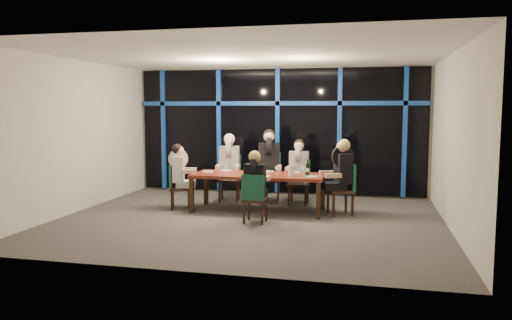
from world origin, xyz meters
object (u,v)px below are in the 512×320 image
object	(u,v)px
dining_table	(258,177)
chair_end_left	(176,184)
chair_far_right	(299,179)
diner_end_right	(341,166)
water_pitcher	(291,171)
diner_far_left	(229,157)
chair_near_mid	(254,196)
diner_far_mid	(269,155)
diner_end_left	(180,167)
chair_end_right	(345,186)
diner_near_mid	(255,176)
diner_far_right	(299,162)
wine_bottle	(307,169)
chair_far_mid	(269,174)
chair_far_left	(230,175)

from	to	relation	value
dining_table	chair_end_left	distance (m)	1.69
chair_far_right	dining_table	bearing A→B (deg)	-124.55
diner_end_right	water_pitcher	size ratio (longest dim) A/B	4.90
water_pitcher	diner_far_left	bearing A→B (deg)	155.82
chair_near_mid	water_pitcher	bearing A→B (deg)	-118.25
diner_far_mid	diner_end_left	distance (m)	1.95
chair_far_right	diner_end_left	distance (m)	2.55
diner_far_left	diner_far_mid	bearing A→B (deg)	-6.69
chair_end_right	diner_near_mid	xyz separation A→B (m)	(-1.53, -1.05, 0.30)
diner_end_left	diner_end_right	distance (m)	3.22
diner_far_right	chair_near_mid	bearing A→B (deg)	-104.43
diner_far_left	wine_bottle	size ratio (longest dim) A/B	3.05
chair_far_mid	water_pitcher	distance (m)	1.36
diner_far_mid	wine_bottle	world-z (taller)	diner_far_mid
diner_end_left	chair_end_left	bearing A→B (deg)	90.00
diner_far_left	wine_bottle	world-z (taller)	diner_far_left
diner_far_right	diner_end_left	xyz separation A→B (m)	(-2.28, -1.00, -0.04)
diner_far_right	diner_end_right	distance (m)	1.25
wine_bottle	diner_far_right	bearing A→B (deg)	107.91
diner_end_left	chair_far_mid	bearing A→B (deg)	-72.23
chair_end_left	water_pitcher	xyz separation A→B (m)	(2.35, 0.02, 0.34)
chair_far_right	diner_near_mid	distance (m)	2.03
diner_end_right	dining_table	bearing A→B (deg)	-109.89
chair_far_right	chair_end_right	world-z (taller)	chair_end_right
chair_end_right	diner_far_right	distance (m)	1.34
diner_end_right	diner_end_left	bearing A→B (deg)	-108.80
chair_near_mid	diner_far_left	distance (m)	2.27
chair_far_mid	diner_near_mid	size ratio (longest dim) A/B	1.25
chair_far_mid	chair_near_mid	bearing A→B (deg)	-95.75
diner_far_right	wine_bottle	xyz separation A→B (m)	(0.30, -0.94, -0.03)
water_pitcher	chair_end_left	bearing A→B (deg)	-169.64
chair_end_right	diner_end_left	bearing A→B (deg)	-108.33
chair_far_left	diner_end_right	xyz separation A→B (m)	(2.49, -0.95, 0.38)
dining_table	chair_far_mid	size ratio (longest dim) A/B	2.39
water_pitcher	diner_end_left	bearing A→B (deg)	-170.22
water_pitcher	chair_end_right	bearing A→B (deg)	21.51
diner_far_right	diner_end_left	bearing A→B (deg)	-155.71
chair_far_left	water_pitcher	world-z (taller)	chair_far_left
diner_end_left	wine_bottle	bearing A→B (deg)	-106.49
chair_end_left	wine_bottle	size ratio (longest dim) A/B	2.79
chair_end_left	dining_table	bearing A→B (deg)	-103.17
chair_far_right	diner_far_right	xyz separation A→B (m)	(-0.00, -0.08, 0.38)
diner_far_right	wine_bottle	size ratio (longest dim) A/B	2.85
chair_end_right	chair_near_mid	size ratio (longest dim) A/B	1.12
chair_far_mid	diner_end_left	world-z (taller)	diner_end_left
chair_far_left	diner_end_right	bearing A→B (deg)	-29.49
dining_table	chair_near_mid	world-z (taller)	chair_near_mid
diner_far_left	water_pitcher	world-z (taller)	diner_far_left
chair_near_mid	diner_far_mid	xyz separation A→B (m)	(-0.14, 1.99, 0.54)
chair_end_right	wine_bottle	xyz separation A→B (m)	(-0.71, -0.14, 0.32)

